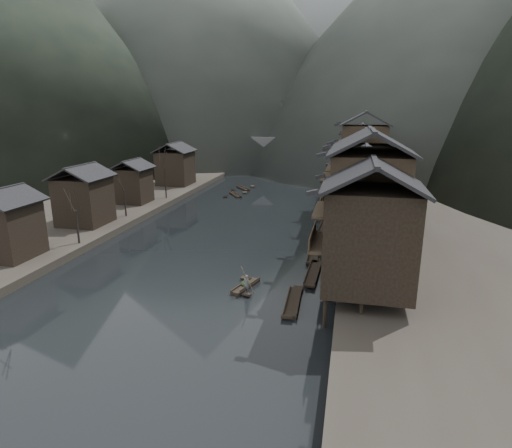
# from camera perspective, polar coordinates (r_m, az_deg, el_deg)

# --- Properties ---
(water) EXTENTS (300.00, 300.00, 0.00)m
(water) POSITION_cam_1_polar(r_m,az_deg,el_deg) (47.45, -7.47, -5.65)
(water) COLOR black
(water) RESTS_ON ground
(right_bank) EXTENTS (40.00, 200.00, 1.80)m
(right_bank) POSITION_cam_1_polar(r_m,az_deg,el_deg) (85.25, 25.61, 3.10)
(right_bank) COLOR #2D2823
(right_bank) RESTS_ON ground
(left_bank) EXTENTS (40.00, 200.00, 1.20)m
(left_bank) POSITION_cam_1_polar(r_m,az_deg,el_deg) (97.28, -18.96, 4.98)
(left_bank) COLOR #2D2823
(left_bank) RESTS_ON ground
(stilt_houses) EXTENTS (9.00, 67.60, 16.38)m
(stilt_houses) POSITION_cam_1_polar(r_m,az_deg,el_deg) (60.90, 14.26, 7.35)
(stilt_houses) COLOR black
(stilt_houses) RESTS_ON ground
(left_houses) EXTENTS (8.10, 53.20, 8.73)m
(left_houses) POSITION_cam_1_polar(r_m,az_deg,el_deg) (72.26, -17.58, 5.76)
(left_houses) COLOR black
(left_houses) RESTS_ON left_bank
(bare_trees) EXTENTS (3.92, 43.05, 7.84)m
(bare_trees) POSITION_cam_1_polar(r_m,az_deg,el_deg) (62.11, -19.29, 4.86)
(bare_trees) COLOR black
(bare_trees) RESTS_ON left_bank
(moored_sampans) EXTENTS (2.85, 62.20, 0.47)m
(moored_sampans) POSITION_cam_1_polar(r_m,az_deg,el_deg) (65.17, 9.05, 0.37)
(moored_sampans) COLOR black
(moored_sampans) RESTS_ON water
(midriver_boats) EXTENTS (14.19, 41.87, 0.45)m
(midriver_boats) POSITION_cam_1_polar(r_m,az_deg,el_deg) (99.08, 1.84, 5.76)
(midriver_boats) COLOR black
(midriver_boats) RESTS_ON water
(stone_bridge) EXTENTS (40.00, 6.00, 9.00)m
(stone_bridge) POSITION_cam_1_polar(r_m,az_deg,el_deg) (115.12, 4.89, 9.55)
(stone_bridge) COLOR #4C4C4F
(stone_bridge) RESTS_ON ground
(hills) EXTENTS (320.00, 380.00, 129.88)m
(hills) POSITION_cam_1_polar(r_m,az_deg,el_deg) (215.53, 10.75, 26.18)
(hills) COLOR black
(hills) RESTS_ON ground
(hero_sampan) EXTENTS (2.06, 4.45, 0.43)m
(hero_sampan) POSITION_cam_1_polar(r_m,az_deg,el_deg) (41.72, -1.38, -8.27)
(hero_sampan) COLOR black
(hero_sampan) RESTS_ON water
(cargo_heap) EXTENTS (0.97, 1.27, 0.58)m
(cargo_heap) POSITION_cam_1_polar(r_m,az_deg,el_deg) (41.71, -1.40, -7.51)
(cargo_heap) COLOR black
(cargo_heap) RESTS_ON hero_sampan
(boatman) EXTENTS (0.75, 0.61, 1.80)m
(boatman) POSITION_cam_1_polar(r_m,az_deg,el_deg) (39.86, -1.27, -7.69)
(boatman) COLOR #57575A
(boatman) RESTS_ON hero_sampan
(bamboo_pole) EXTENTS (1.06, 1.63, 3.61)m
(bamboo_pole) POSITION_cam_1_polar(r_m,az_deg,el_deg) (38.83, -1.01, -4.05)
(bamboo_pole) COLOR #8C7A51
(bamboo_pole) RESTS_ON boatman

